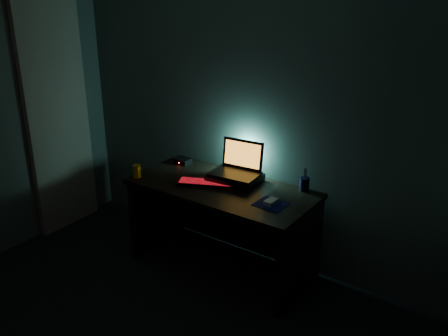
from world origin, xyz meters
name	(u,v)px	position (x,y,z in m)	size (l,w,h in m)	color
room	(39,202)	(0.00, 0.00, 1.25)	(3.50, 4.00, 2.50)	black
desk	(226,213)	(0.00, 1.67, 0.49)	(1.50, 0.70, 0.75)	black
curtain	(57,110)	(-1.71, 1.42, 1.15)	(0.06, 0.65, 2.30)	beige
riser	(235,178)	(0.04, 1.75, 0.78)	(0.40, 0.30, 0.06)	black
laptop	(238,166)	(0.03, 1.80, 0.87)	(0.40, 0.31, 0.26)	black
keyboard	(206,183)	(-0.13, 1.57, 0.76)	(0.46, 0.31, 0.03)	black
mousepad	(271,204)	(0.48, 1.55, 0.75)	(0.22, 0.20, 0.00)	#0C1359
mouse	(271,202)	(0.48, 1.55, 0.77)	(0.07, 0.11, 0.03)	#9F9FA5
pen_cup	(305,184)	(0.57, 1.92, 0.80)	(0.07, 0.07, 0.11)	black
juice_glass	(137,171)	(-0.68, 1.37, 0.80)	(0.06, 0.06, 0.11)	orange
router	(183,161)	(-0.57, 1.83, 0.77)	(0.14, 0.11, 0.04)	black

